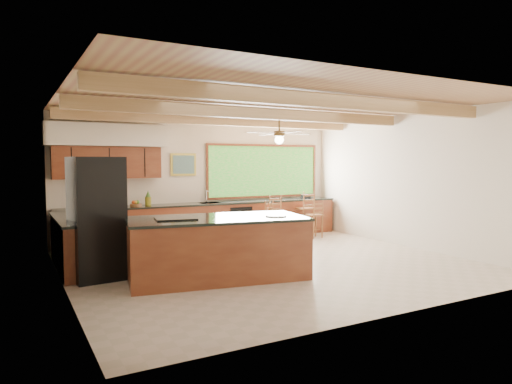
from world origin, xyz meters
TOP-DOWN VIEW (x-y plane):
  - ground at (0.00, 0.00)m, footprint 7.20×7.20m
  - room_shell at (-0.17, 0.65)m, footprint 7.27×6.54m
  - counter_run at (-0.82, 2.52)m, footprint 7.12×3.10m
  - island at (-1.30, -0.49)m, footprint 3.08×1.84m
  - refrigerator at (-3.05, 0.40)m, footprint 0.85×0.83m
  - bar_stool_a at (1.50, 2.39)m, footprint 0.42×0.42m
  - bar_stool_b at (1.29, 2.40)m, footprint 0.43×0.43m
  - bar_stool_c at (2.49, 2.39)m, footprint 0.42×0.42m
  - bar_stool_d at (2.47, 1.94)m, footprint 0.34×0.34m

SIDE VIEW (x-z plane):
  - ground at x=0.00m, z-range 0.00..0.00m
  - counter_run at x=-0.82m, z-range -0.17..1.10m
  - island at x=-1.30m, z-range -0.01..1.02m
  - bar_stool_d at x=2.47m, z-range 0.09..1.05m
  - bar_stool_b at x=1.29m, z-range 0.09..1.07m
  - bar_stool_a at x=1.50m, z-range 0.10..1.20m
  - bar_stool_c at x=2.49m, z-range 0.11..1.27m
  - refrigerator at x=-3.05m, z-range 0.00..2.00m
  - room_shell at x=-0.17m, z-range 0.70..3.72m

